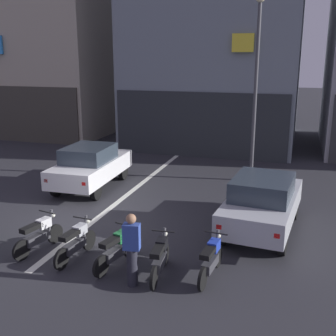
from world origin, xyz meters
name	(u,v)px	position (x,y,z in m)	size (l,w,h in m)	color
ground_plane	(89,225)	(0.00, 0.00, 0.00)	(120.00, 120.00, 0.00)	#2B2B30
lane_centre_line	(155,173)	(0.00, 6.00, 0.00)	(0.20, 18.00, 0.01)	silver
building_corner_left	(39,42)	(-10.92, 14.42, 5.74)	(10.36, 8.72, 11.51)	#B2A893
car_white_crossing_near	(91,165)	(-1.64, 3.34, 0.89)	(1.91, 4.16, 1.64)	black
car_silver_parked_kerbside	(262,202)	(4.95, 1.09, 0.89)	(2.11, 4.24, 1.64)	black
street_lamp	(256,72)	(4.07, 6.15, 4.30)	(0.36, 0.36, 7.11)	#47474C
motorcycle_white_row_leftmost	(39,234)	(-0.39, -1.91, 0.46)	(0.56, 1.65, 0.98)	black
motorcycle_silver_row_left_mid	(76,242)	(0.73, -2.01, 0.46)	(0.55, 1.67, 0.98)	black
motorcycle_green_row_centre	(117,249)	(1.86, -2.07, 0.46)	(0.58, 1.64, 0.98)	black
motorcycle_black_row_right_mid	(160,257)	(2.98, -2.17, 0.46)	(0.55, 1.67, 0.98)	black
motorcycle_blue_row_rightmost	(211,259)	(4.10, -1.90, 0.46)	(0.55, 1.67, 0.98)	black
person_by_motorcycles	(132,249)	(2.53, -2.75, 0.86)	(0.39, 0.27, 1.67)	#23232D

